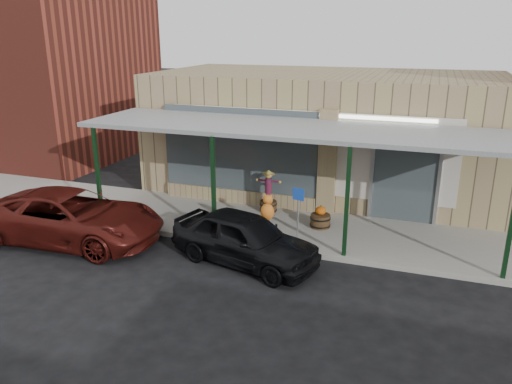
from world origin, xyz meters
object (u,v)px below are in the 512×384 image
(barrel_scarecrow, at_px, (268,198))
(handicap_sign, at_px, (298,209))
(parked_sedan, at_px, (245,238))
(car_maroon, at_px, (71,217))
(barrel_pumpkin, at_px, (320,219))

(barrel_scarecrow, height_order, handicap_sign, handicap_sign)
(parked_sedan, distance_m, car_maroon, 5.02)
(handicap_sign, distance_m, parked_sedan, 1.67)
(handicap_sign, relative_size, car_maroon, 0.31)
(barrel_scarecrow, distance_m, handicap_sign, 2.70)
(barrel_pumpkin, xyz_separation_m, handicap_sign, (-0.32, -1.42, 0.78))
(barrel_pumpkin, distance_m, handicap_sign, 1.65)
(parked_sedan, bearing_deg, car_maroon, 108.31)
(barrel_scarecrow, height_order, car_maroon, barrel_scarecrow)
(car_maroon, bearing_deg, barrel_scarecrow, -54.35)
(handicap_sign, xyz_separation_m, car_maroon, (-6.06, -1.50, -0.46))
(barrel_scarecrow, relative_size, barrel_pumpkin, 1.99)
(parked_sedan, bearing_deg, handicap_sign, -26.72)
(handicap_sign, bearing_deg, barrel_scarecrow, 139.01)
(car_maroon, bearing_deg, handicap_sign, -79.28)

